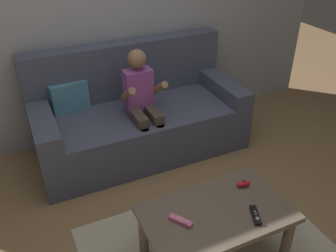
{
  "coord_description": "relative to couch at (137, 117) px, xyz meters",
  "views": [
    {
      "loc": [
        -0.78,
        -1.4,
        1.91
      ],
      "look_at": [
        0.13,
        0.55,
        0.59
      ],
      "focal_mm": 38.71,
      "sensor_mm": 36.0,
      "label": 1
    }
  ],
  "objects": [
    {
      "name": "ground_plane",
      "position": [
        -0.15,
        -1.23,
        -0.31
      ],
      "size": [
        8.89,
        8.89,
        0.0
      ],
      "primitive_type": "plane",
      "color": "olive"
    },
    {
      "name": "couch",
      "position": [
        0.0,
        0.0,
        0.0
      ],
      "size": [
        1.79,
        0.8,
        0.91
      ],
      "color": "#474C60",
      "rests_on": "ground"
    },
    {
      "name": "person_seated_on_couch",
      "position": [
        -0.01,
        -0.19,
        0.24
      ],
      "size": [
        0.32,
        0.39,
        0.96
      ],
      "color": "#4C4238",
      "rests_on": "ground"
    },
    {
      "name": "coffee_table",
      "position": [
        -0.02,
        -1.36,
        0.02
      ],
      "size": [
        0.87,
        0.51,
        0.39
      ],
      "color": "brown",
      "rests_on": "ground"
    },
    {
      "name": "game_remote_black_near_edge",
      "position": [
        0.15,
        -1.49,
        0.1
      ],
      "size": [
        0.09,
        0.14,
        0.03
      ],
      "color": "black",
      "rests_on": "coffee_table"
    },
    {
      "name": "nunchuk_red",
      "position": [
        0.24,
        -1.24,
        0.1
      ],
      "size": [
        0.1,
        0.06,
        0.05
      ],
      "color": "red",
      "rests_on": "coffee_table"
    },
    {
      "name": "game_remote_pink_far_corner",
      "position": [
        -0.25,
        -1.35,
        0.1
      ],
      "size": [
        0.11,
        0.14,
        0.03
      ],
      "color": "pink",
      "rests_on": "coffee_table"
    }
  ]
}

